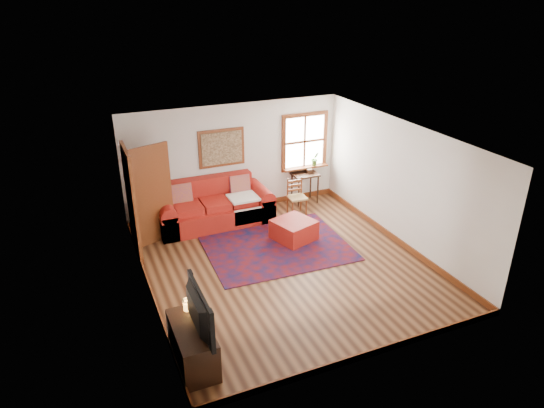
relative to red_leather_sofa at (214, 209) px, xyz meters
name	(u,v)px	position (x,y,z in m)	size (l,w,h in m)	color
ground	(285,265)	(0.67, -2.27, -0.32)	(5.50, 5.50, 0.00)	#3D1F10
room_envelope	(285,183)	(0.67, -2.25, 1.33)	(5.04, 5.54, 2.52)	silver
window	(306,147)	(2.45, 0.44, 0.99)	(1.18, 0.20, 1.38)	white
doorway	(144,197)	(-1.53, -0.48, 0.74)	(0.89, 1.08, 2.14)	black
framed_artwork	(222,148)	(0.37, 0.45, 1.23)	(1.05, 0.07, 0.85)	brown
persian_rug	(276,246)	(0.81, -1.55, -0.31)	(2.79, 2.23, 0.02)	#5E0D0F
red_leather_sofa	(214,209)	(0.00, 0.00, 0.00)	(2.50, 1.03, 0.98)	#A91E15
red_ottoman	(294,230)	(1.27, -1.41, -0.11)	(0.74, 0.74, 0.42)	#A91E15
side_table	(305,179)	(2.35, 0.22, 0.28)	(0.61, 0.46, 0.73)	#321B10
ladder_back_chair	(296,195)	(1.86, -0.30, 0.13)	(0.42, 0.40, 0.85)	tan
media_cabinet	(193,345)	(-1.57, -4.11, -0.03)	(0.49, 1.08, 0.59)	#321B10
television	(193,312)	(-1.55, -4.20, 0.58)	(1.09, 0.14, 0.63)	black
candle_hurricane	(187,305)	(-1.52, -3.72, 0.35)	(0.12, 0.12, 0.18)	silver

